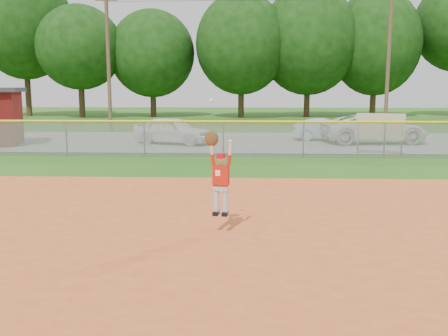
# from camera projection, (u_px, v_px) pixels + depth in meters

# --- Properties ---
(ground) EXTENTS (120.00, 120.00, 0.00)m
(ground) POSITION_uv_depth(u_px,v_px,m) (205.00, 220.00, 11.12)
(ground) COLOR #245513
(ground) RESTS_ON ground
(clay_infield) EXTENTS (24.00, 16.00, 0.04)m
(clay_infield) POSITION_uv_depth(u_px,v_px,m) (190.00, 267.00, 8.16)
(clay_infield) COLOR #BD5022
(clay_infield) RESTS_ON ground
(parking_strip) EXTENTS (44.00, 10.00, 0.03)m
(parking_strip) POSITION_uv_depth(u_px,v_px,m) (228.00, 141.00, 26.90)
(parking_strip) COLOR slate
(parking_strip) RESTS_ON ground
(car_white_a) EXTENTS (4.40, 2.91, 1.39)m
(car_white_a) POSITION_uv_depth(u_px,v_px,m) (173.00, 130.00, 25.54)
(car_white_a) COLOR white
(car_white_a) RESTS_ON parking_strip
(car_blue) EXTENTS (3.66, 1.42, 1.19)m
(car_blue) POSITION_uv_depth(u_px,v_px,m) (326.00, 129.00, 27.28)
(car_blue) COLOR #84ABC5
(car_blue) RESTS_ON parking_strip
(car_white_b) EXTENTS (5.64, 3.08, 1.50)m
(car_white_b) POSITION_uv_depth(u_px,v_px,m) (374.00, 129.00, 25.84)
(car_white_b) COLOR silver
(car_white_b) RESTS_ON parking_strip
(sponsor_sign) EXTENTS (1.96, 0.64, 1.80)m
(sponsor_sign) POSITION_uv_depth(u_px,v_px,m) (380.00, 128.00, 21.49)
(sponsor_sign) COLOR gray
(sponsor_sign) RESTS_ON ground
(outfield_fence) EXTENTS (40.06, 0.10, 1.55)m
(outfield_fence) POSITION_uv_depth(u_px,v_px,m) (223.00, 136.00, 20.84)
(outfield_fence) COLOR gray
(outfield_fence) RESTS_ON ground
(power_lines) EXTENTS (19.40, 0.24, 9.00)m
(power_lines) POSITION_uv_depth(u_px,v_px,m) (247.00, 59.00, 32.02)
(power_lines) COLOR #4C3823
(power_lines) RESTS_ON ground
(tree_line) EXTENTS (62.37, 13.00, 14.43)m
(tree_line) POSITION_uv_depth(u_px,v_px,m) (246.00, 37.00, 47.24)
(tree_line) COLOR #422D1C
(tree_line) RESTS_ON ground
(ballplayer) EXTENTS (0.57, 0.29, 2.33)m
(ballplayer) POSITION_uv_depth(u_px,v_px,m) (219.00, 174.00, 9.92)
(ballplayer) COLOR silver
(ballplayer) RESTS_ON ground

